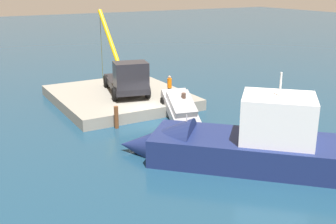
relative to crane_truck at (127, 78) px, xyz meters
name	(u,v)px	position (x,y,z in m)	size (l,w,h in m)	color
ground	(148,119)	(4.07, -0.28, -2.20)	(200.00, 200.00, 0.00)	navy
dock	(119,97)	(-1.08, -0.28, -1.80)	(10.75, 9.65, 0.80)	gray
crane_truck	(127,78)	(0.00, 0.00, 0.00)	(8.95, 3.99, 6.21)	black
dock_worker	(170,86)	(2.14, 2.57, -0.55)	(0.34, 0.34, 1.67)	#323232
salvaged_car	(181,109)	(5.10, 1.84, -1.50)	(4.46, 2.80, 2.63)	#99999E
moored_yacht	(229,149)	(12.65, 0.18, -1.45)	(12.23, 12.49, 6.47)	navy
piling_near	(116,117)	(4.64, -2.91, -1.44)	(0.28, 0.28, 1.51)	brown
piling_mid	(184,105)	(4.96, 2.10, -1.29)	(0.30, 0.30, 1.82)	brown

